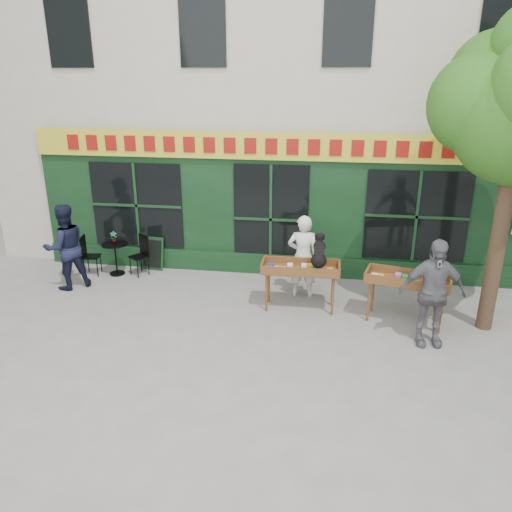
# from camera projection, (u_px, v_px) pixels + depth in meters

# --- Properties ---
(ground) EXTENTS (80.00, 80.00, 0.00)m
(ground) POSITION_uv_depth(u_px,v_px,m) (255.00, 318.00, 9.72)
(ground) COLOR slate
(ground) RESTS_ON ground
(building) EXTENTS (14.00, 7.26, 10.00)m
(building) POSITION_uv_depth(u_px,v_px,m) (289.00, 54.00, 13.56)
(building) COLOR beige
(building) RESTS_ON ground
(book_cart_center) EXTENTS (1.51, 0.65, 0.99)m
(book_cart_center) POSITION_uv_depth(u_px,v_px,m) (301.00, 270.00, 9.84)
(book_cart_center) COLOR brown
(book_cart_center) RESTS_ON ground
(dog) EXTENTS (0.35, 0.61, 0.60)m
(dog) POSITION_uv_depth(u_px,v_px,m) (319.00, 250.00, 9.58)
(dog) COLOR black
(dog) RESTS_ON book_cart_center
(woman) EXTENTS (0.66, 0.44, 1.77)m
(woman) POSITION_uv_depth(u_px,v_px,m) (303.00, 256.00, 10.42)
(woman) COLOR white
(woman) RESTS_ON ground
(book_cart_right) EXTENTS (1.60, 0.96, 0.99)m
(book_cart_right) POSITION_uv_depth(u_px,v_px,m) (407.00, 282.00, 9.28)
(book_cart_right) COLOR brown
(book_cart_right) RESTS_ON ground
(man_right) EXTENTS (1.17, 0.59, 1.93)m
(man_right) POSITION_uv_depth(u_px,v_px,m) (432.00, 293.00, 8.49)
(man_right) COLOR #59595E
(man_right) RESTS_ON ground
(bistro_table) EXTENTS (0.60, 0.60, 0.76)m
(bistro_table) POSITION_uv_depth(u_px,v_px,m) (115.00, 253.00, 11.66)
(bistro_table) COLOR black
(bistro_table) RESTS_ON ground
(bistro_chair_left) EXTENTS (0.42, 0.42, 0.95)m
(bistro_chair_left) POSITION_uv_depth(u_px,v_px,m) (87.00, 252.00, 11.64)
(bistro_chair_left) COLOR black
(bistro_chair_left) RESTS_ON ground
(bistro_chair_right) EXTENTS (0.50, 0.51, 0.95)m
(bistro_chair_right) POSITION_uv_depth(u_px,v_px,m) (142.00, 252.00, 11.68)
(bistro_chair_right) COLOR black
(bistro_chair_right) RESTS_ON ground
(potted_plant) EXTENTS (0.18, 0.16, 0.29)m
(potted_plant) POSITION_uv_depth(u_px,v_px,m) (114.00, 238.00, 11.54)
(potted_plant) COLOR gray
(potted_plant) RESTS_ON bistro_table
(man_left) EXTENTS (1.16, 1.16, 1.89)m
(man_left) POSITION_uv_depth(u_px,v_px,m) (66.00, 247.00, 10.79)
(man_left) COLOR black
(man_left) RESTS_ON ground
(chalkboard) EXTENTS (0.58, 0.26, 0.79)m
(chalkboard) POSITION_uv_depth(u_px,v_px,m) (152.00, 253.00, 12.03)
(chalkboard) COLOR black
(chalkboard) RESTS_ON ground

